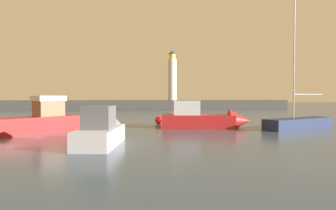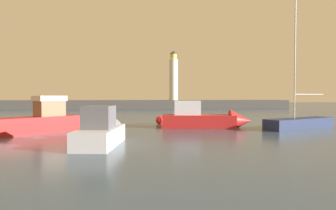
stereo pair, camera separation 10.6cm
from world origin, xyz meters
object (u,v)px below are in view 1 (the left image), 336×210
at_px(sailboat_moored, 299,122).
at_px(mooring_buoy, 159,120).
at_px(lighthouse, 172,77).
at_px(motorboat_3, 104,131).
at_px(motorboat_5, 26,122).
at_px(motorboat_0, 208,119).

distance_m(sailboat_moored, mooring_buoy, 13.98).
xyz_separation_m(lighthouse, motorboat_3, (-12.57, -56.12, -7.40)).
relative_size(sailboat_moored, mooring_buoy, 15.24).
bearing_deg(lighthouse, sailboat_moored, -84.49).
height_order(motorboat_5, mooring_buoy, motorboat_5).
bearing_deg(lighthouse, motorboat_5, -110.70).
height_order(lighthouse, motorboat_3, lighthouse).
xyz_separation_m(lighthouse, sailboat_moored, (4.79, -49.74, -7.61)).
xyz_separation_m(motorboat_3, sailboat_moored, (17.37, 6.38, -0.21)).
distance_m(lighthouse, motorboat_3, 57.98).
distance_m(lighthouse, motorboat_0, 48.60).
bearing_deg(mooring_buoy, motorboat_5, -148.06).
relative_size(lighthouse, motorboat_0, 1.47).
height_order(motorboat_3, mooring_buoy, motorboat_3).
relative_size(lighthouse, motorboat_3, 1.83).
distance_m(motorboat_0, sailboat_moored, 8.46).
relative_size(motorboat_3, mooring_buoy, 7.99).
height_order(motorboat_0, sailboat_moored, sailboat_moored).
height_order(lighthouse, motorboat_0, lighthouse).
bearing_deg(mooring_buoy, motorboat_3, -110.99).
xyz_separation_m(motorboat_0, motorboat_3, (-9.11, -8.20, -0.05)).
distance_m(motorboat_5, mooring_buoy, 13.43).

